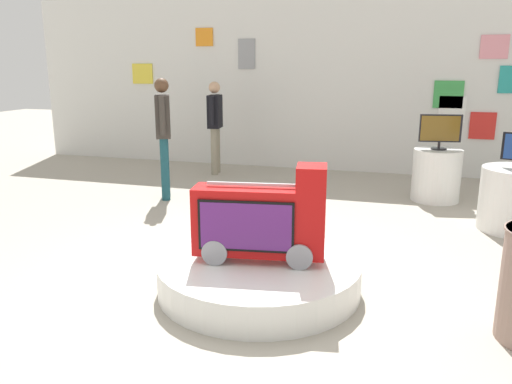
{
  "coord_description": "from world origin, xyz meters",
  "views": [
    {
      "loc": [
        1.24,
        -3.84,
        1.9
      ],
      "look_at": [
        -0.11,
        0.75,
        0.69
      ],
      "focal_mm": 35.52,
      "sensor_mm": 36.0,
      "label": 1
    }
  ],
  "objects_px": {
    "novelty_firetruck_tv": "(261,222)",
    "shopper_browsing_near_truck": "(215,121)",
    "main_display_pedestal": "(259,275)",
    "display_pedestal_center_rear": "(436,175)",
    "shopper_browsing_rear": "(163,129)",
    "tv_on_center_rear": "(440,130)"
  },
  "relations": [
    {
      "from": "display_pedestal_center_rear",
      "to": "tv_on_center_rear",
      "type": "relative_size",
      "value": 1.3
    },
    {
      "from": "novelty_firetruck_tv",
      "to": "shopper_browsing_near_truck",
      "type": "height_order",
      "value": "shopper_browsing_near_truck"
    },
    {
      "from": "shopper_browsing_rear",
      "to": "shopper_browsing_near_truck",
      "type": "bearing_deg",
      "value": 87.7
    },
    {
      "from": "display_pedestal_center_rear",
      "to": "shopper_browsing_near_truck",
      "type": "xyz_separation_m",
      "value": [
        -3.69,
        0.85,
        0.58
      ]
    },
    {
      "from": "tv_on_center_rear",
      "to": "shopper_browsing_near_truck",
      "type": "relative_size",
      "value": 0.35
    },
    {
      "from": "shopper_browsing_near_truck",
      "to": "shopper_browsing_rear",
      "type": "height_order",
      "value": "shopper_browsing_rear"
    },
    {
      "from": "novelty_firetruck_tv",
      "to": "shopper_browsing_near_truck",
      "type": "xyz_separation_m",
      "value": [
        -2.11,
        4.45,
        0.33
      ]
    },
    {
      "from": "novelty_firetruck_tv",
      "to": "tv_on_center_rear",
      "type": "relative_size",
      "value": 2.0
    },
    {
      "from": "tv_on_center_rear",
      "to": "shopper_browsing_near_truck",
      "type": "height_order",
      "value": "shopper_browsing_near_truck"
    },
    {
      "from": "main_display_pedestal",
      "to": "shopper_browsing_rear",
      "type": "distance_m",
      "value": 3.5
    },
    {
      "from": "tv_on_center_rear",
      "to": "shopper_browsing_rear",
      "type": "bearing_deg",
      "value": -165.24
    },
    {
      "from": "main_display_pedestal",
      "to": "novelty_firetruck_tv",
      "type": "height_order",
      "value": "novelty_firetruck_tv"
    },
    {
      "from": "main_display_pedestal",
      "to": "novelty_firetruck_tv",
      "type": "relative_size",
      "value": 1.53
    },
    {
      "from": "shopper_browsing_rear",
      "to": "novelty_firetruck_tv",
      "type": "bearing_deg",
      "value": -49.92
    },
    {
      "from": "tv_on_center_rear",
      "to": "display_pedestal_center_rear",
      "type": "bearing_deg",
      "value": 80.13
    },
    {
      "from": "display_pedestal_center_rear",
      "to": "tv_on_center_rear",
      "type": "distance_m",
      "value": 0.64
    },
    {
      "from": "tv_on_center_rear",
      "to": "shopper_browsing_rear",
      "type": "distance_m",
      "value": 3.89
    },
    {
      "from": "main_display_pedestal",
      "to": "display_pedestal_center_rear",
      "type": "relative_size",
      "value": 2.35
    },
    {
      "from": "shopper_browsing_near_truck",
      "to": "tv_on_center_rear",
      "type": "bearing_deg",
      "value": -13.04
    },
    {
      "from": "main_display_pedestal",
      "to": "novelty_firetruck_tv",
      "type": "bearing_deg",
      "value": -8.88
    },
    {
      "from": "novelty_firetruck_tv",
      "to": "display_pedestal_center_rear",
      "type": "height_order",
      "value": "novelty_firetruck_tv"
    },
    {
      "from": "shopper_browsing_near_truck",
      "to": "shopper_browsing_rear",
      "type": "distance_m",
      "value": 1.85
    }
  ]
}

